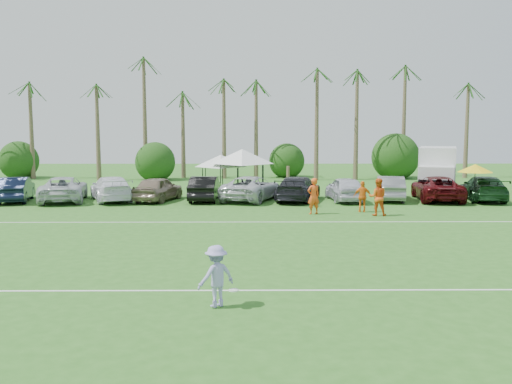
{
  "coord_description": "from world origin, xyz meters",
  "views": [
    {
      "loc": [
        2.6,
        -14.11,
        4.72
      ],
      "look_at": [
        2.84,
        13.28,
        1.6
      ],
      "focal_mm": 40.0,
      "sensor_mm": 36.0,
      "label": 1
    }
  ],
  "objects": [
    {
      "name": "parked_car_7",
      "position": [
        5.62,
        22.34,
        0.79
      ],
      "size": [
        3.64,
        5.87,
        1.59
      ],
      "primitive_type": "imported",
      "rotation": [
        0.0,
        0.0,
        2.86
      ],
      "color": "black",
      "rests_on": "ground"
    },
    {
      "name": "parked_car_6",
      "position": [
        2.62,
        22.52,
        0.79
      ],
      "size": [
        4.42,
        6.26,
        1.59
      ],
      "primitive_type": "imported",
      "rotation": [
        0.0,
        0.0,
        2.79
      ],
      "color": "silver",
      "rests_on": "ground"
    },
    {
      "name": "canopy_tent_left",
      "position": [
        0.37,
        27.96,
        2.7
      ],
      "size": [
        3.89,
        3.89,
        3.15
      ],
      "color": "black",
      "rests_on": "ground"
    },
    {
      "name": "parked_car_11",
      "position": [
        17.63,
        22.38,
        0.79
      ],
      "size": [
        3.07,
        5.75,
        1.59
      ],
      "primitive_type": "imported",
      "rotation": [
        0.0,
        0.0,
        2.98
      ],
      "color": "#143618",
      "rests_on": "ground"
    },
    {
      "name": "field_lines",
      "position": [
        0.0,
        8.0,
        0.01
      ],
      "size": [
        80.0,
        12.1,
        0.01
      ],
      "color": "white",
      "rests_on": "ground"
    },
    {
      "name": "bush_tree_0",
      "position": [
        -19.0,
        39.0,
        1.8
      ],
      "size": [
        4.0,
        4.0,
        4.0
      ],
      "color": "brown",
      "rests_on": "ground"
    },
    {
      "name": "palm_tree_2",
      "position": [
        -12.0,
        38.0,
        9.21
      ],
      "size": [
        2.4,
        2.4,
        10.9
      ],
      "color": "brown",
      "rests_on": "ground"
    },
    {
      "name": "parked_car_9",
      "position": [
        11.63,
        22.57,
        0.79
      ],
      "size": [
        2.5,
        5.03,
        1.59
      ],
      "primitive_type": "imported",
      "rotation": [
        0.0,
        0.0,
        2.97
      ],
      "color": "slate",
      "rests_on": "ground"
    },
    {
      "name": "box_truck",
      "position": [
        15.91,
        26.4,
        1.76
      ],
      "size": [
        4.34,
        6.8,
        3.28
      ],
      "rotation": [
        0.0,
        0.0,
        -0.33
      ],
      "color": "silver",
      "rests_on": "ground"
    },
    {
      "name": "canopy_tent_right",
      "position": [
        1.96,
        26.71,
        3.16
      ],
      "size": [
        4.56,
        4.56,
        3.69
      ],
      "color": "black",
      "rests_on": "ground"
    },
    {
      "name": "sideline_player_b",
      "position": [
        9.38,
        16.08,
        1.0
      ],
      "size": [
        1.08,
        0.9,
        2.0
      ],
      "primitive_type": "imported",
      "rotation": [
        0.0,
        0.0,
        2.98
      ],
      "color": "#E05618",
      "rests_on": "ground"
    },
    {
      "name": "palm_tree_10",
      "position": [
        23.0,
        38.0,
        9.21
      ],
      "size": [
        2.4,
        2.4,
        10.9
      ],
      "color": "brown",
      "rests_on": "ground"
    },
    {
      "name": "sideline_player_a",
      "position": [
        6.0,
        16.65,
        0.99
      ],
      "size": [
        0.85,
        0.71,
        1.98
      ],
      "primitive_type": "imported",
      "rotation": [
        0.0,
        0.0,
        3.53
      ],
      "color": "#EF521A",
      "rests_on": "ground"
    },
    {
      "name": "palm_tree_9",
      "position": [
        18.0,
        38.0,
        8.35
      ],
      "size": [
        2.4,
        2.4,
        9.9
      ],
      "color": "brown",
      "rests_on": "ground"
    },
    {
      "name": "palm_tree_5",
      "position": [
        0.0,
        38.0,
        8.35
      ],
      "size": [
        2.4,
        2.4,
        9.9
      ],
      "color": "brown",
      "rests_on": "ground"
    },
    {
      "name": "palm_tree_7",
      "position": [
        8.0,
        38.0,
        10.06
      ],
      "size": [
        2.4,
        2.4,
        11.9
      ],
      "color": "brown",
      "rests_on": "ground"
    },
    {
      "name": "ground",
      "position": [
        0.0,
        0.0,
        0.0
      ],
      "size": [
        120.0,
        120.0,
        0.0
      ],
      "primitive_type": "plane",
      "color": "#2C651E",
      "rests_on": "ground"
    },
    {
      "name": "frisbee_player",
      "position": [
        1.68,
        0.55,
        0.82
      ],
      "size": [
        1.22,
        1.1,
        1.64
      ],
      "rotation": [
        0.0,
        0.0,
        3.74
      ],
      "color": "#A099DA",
      "rests_on": "ground"
    },
    {
      "name": "parked_car_1",
      "position": [
        -12.4,
        22.09,
        0.79
      ],
      "size": [
        2.69,
        5.06,
        1.59
      ],
      "primitive_type": "imported",
      "rotation": [
        0.0,
        0.0,
        3.36
      ],
      "color": "black",
      "rests_on": "ground"
    },
    {
      "name": "palm_tree_1",
      "position": [
        -17.0,
        38.0,
        8.35
      ],
      "size": [
        2.4,
        2.4,
        9.9
      ],
      "color": "brown",
      "rests_on": "ground"
    },
    {
      "name": "bush_tree_1",
      "position": [
        -6.0,
        39.0,
        1.8
      ],
      "size": [
        4.0,
        4.0,
        4.0
      ],
      "color": "brown",
      "rests_on": "ground"
    },
    {
      "name": "parked_car_5",
      "position": [
        -0.38,
        22.45,
        0.79
      ],
      "size": [
        1.83,
        4.87,
        1.59
      ],
      "primitive_type": "imported",
      "rotation": [
        0.0,
        0.0,
        3.11
      ],
      "color": "black",
      "rests_on": "ground"
    },
    {
      "name": "parked_car_4",
      "position": [
        -3.39,
        22.33,
        0.79
      ],
      "size": [
        3.03,
        4.98,
        1.59
      ],
      "primitive_type": "imported",
      "rotation": [
        0.0,
        0.0,
        2.87
      ],
      "color": "gray",
      "rests_on": "ground"
    },
    {
      "name": "palm_tree_6",
      "position": [
        4.0,
        38.0,
        9.21
      ],
      "size": [
        2.4,
        2.4,
        10.9
      ],
      "color": "brown",
      "rests_on": "ground"
    },
    {
      "name": "bush_tree_2",
      "position": [
        6.0,
        39.0,
        1.8
      ],
      "size": [
        4.0,
        4.0,
        4.0
      ],
      "color": "brown",
      "rests_on": "ground"
    },
    {
      "name": "parked_car_2",
      "position": [
        -9.39,
        22.2,
        0.79
      ],
      "size": [
        3.72,
        6.12,
        1.59
      ],
      "primitive_type": "imported",
      "rotation": [
        0.0,
        0.0,
        3.34
      ],
      "color": "silver",
      "rests_on": "ground"
    },
    {
      "name": "palm_tree_8",
      "position": [
        13.0,
        38.0,
        7.48
      ],
      "size": [
        2.4,
        2.4,
        8.9
      ],
      "color": "brown",
      "rests_on": "ground"
    },
    {
      "name": "sideline_player_c",
      "position": [
        8.83,
        17.37,
        0.87
      ],
      "size": [
        1.06,
        0.55,
        1.74
      ],
      "primitive_type": "imported",
      "rotation": [
        0.0,
        0.0,
        3.01
      ],
      "color": "orange",
      "rests_on": "ground"
    },
    {
      "name": "market_umbrella",
      "position": [
        16.45,
        20.85,
        2.2
      ],
      "size": [
        2.2,
        2.2,
        2.45
      ],
      "color": "black",
      "rests_on": "ground"
    },
    {
      "name": "palm_tree_3",
      "position": [
        -8.0,
        38.0,
        10.06
      ],
      "size": [
        2.4,
        2.4,
        11.9
      ],
      "color": "brown",
      "rests_on": "ground"
    },
    {
      "name": "parked_car_10",
      "position": [
        14.63,
        22.38,
        0.79
      ],
      "size": [
        3.27,
        5.97,
        1.59
      ],
      "primitive_type": "imported",
      "rotation": [
        0.0,
        0.0,
        3.03
      ],
      "color": "#4F0C0F",
      "rests_on": "ground"
    },
    {
      "name": "palm_tree_4",
      "position": [
        -4.0,
        38.0,
        7.48
      ],
      "size": [
        2.4,
        2.4,
        8.9
      ],
      "color": "brown",
      "rests_on": "ground"
    },
    {
      "name": "parked_car_3",
      "position": [
        -6.39,
        22.37,
        0.79
      ],
      "size": [
        4.07,
        5.9,
        1.59
      ],
      "primitive_type": "imported",
      "rotation": [
        0.0,
        0.0,
        3.52
      ],
      "color": "white",
      "rests_on": "ground"
    },
    {
      "name": "parked_car_8",
      "position": [
        8.62,
        22.13,
        0.79
      ],
      "size": [
        2.2,
        4.78,
        1.59
      ],
      "primitive_type": "imported",
      "rotation": [
        0.0,
        0.0,
        3.21
      ],
      "color": "silver",
      "rests_on": "ground"
    },
    {
      "name": "bush_tree_3",
      "position": [
        16.0,
        39.0,
        1.8
      ],
      "size": [
        4.0,
        4.0,
        4.0
      ],
      "color": "brown",
      "rests_on": "ground"
    }
  ]
}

